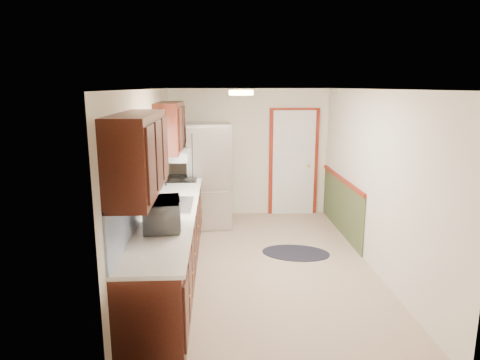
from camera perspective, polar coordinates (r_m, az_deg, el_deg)
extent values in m
cube|color=tan|center=(6.07, 2.92, -11.29)|extent=(3.20, 5.20, 0.12)
cube|color=white|center=(5.56, 3.20, 12.00)|extent=(3.20, 5.20, 0.12)
cube|color=white|center=(8.14, 1.22, 3.66)|extent=(3.20, 0.10, 2.40)
cube|color=white|center=(3.32, 7.62, -9.56)|extent=(3.20, 0.10, 2.40)
cube|color=white|center=(5.74, -12.02, -0.33)|extent=(0.10, 5.20, 2.40)
cube|color=white|center=(6.04, 17.36, 0.00)|extent=(0.10, 5.20, 2.40)
cube|color=#35120C|center=(5.62, -9.09, -8.45)|extent=(0.60, 4.00, 0.90)
cube|color=silver|center=(5.47, -9.10, -3.85)|extent=(0.63, 4.00, 0.04)
cube|color=#5176C4|center=(5.44, -12.38, -0.87)|extent=(0.02, 4.00, 0.55)
cube|color=#35120C|center=(4.04, -13.42, 3.35)|extent=(0.35, 1.40, 0.75)
cube|color=#35120C|center=(6.69, -9.33, 6.99)|extent=(0.35, 1.20, 0.75)
cube|color=white|center=(5.46, -12.38, 3.51)|extent=(0.02, 1.00, 0.90)
cube|color=#D34E27|center=(5.41, -12.08, 7.18)|extent=(0.05, 1.12, 0.24)
cube|color=#B7B7BC|center=(5.56, -9.06, -3.31)|extent=(0.52, 0.82, 0.02)
cube|color=white|center=(6.79, -8.73, 3.26)|extent=(0.45, 0.60, 0.15)
cube|color=maroon|center=(8.25, 7.13, 2.27)|extent=(0.94, 0.05, 2.08)
cube|color=white|center=(8.23, 7.16, 2.24)|extent=(0.80, 0.04, 2.00)
cube|color=#42502D|center=(7.45, 13.36, -3.41)|extent=(0.02, 2.30, 0.90)
cube|color=maroon|center=(7.34, 13.44, 0.12)|extent=(0.04, 2.30, 0.06)
cylinder|color=#FFD88C|center=(5.34, 0.16, 11.57)|extent=(0.30, 0.30, 0.06)
imported|color=white|center=(4.65, -10.39, -4.07)|extent=(0.39, 0.61, 0.39)
cube|color=#B7B7BC|center=(7.52, -4.20, 0.65)|extent=(0.81, 0.77, 1.82)
cylinder|color=black|center=(7.16, -6.28, -0.73)|extent=(0.02, 0.02, 1.28)
ellipsoid|color=black|center=(6.52, 7.44, -9.60)|extent=(1.12, 0.85, 0.01)
cube|color=black|center=(7.11, -7.75, 0.21)|extent=(0.50, 0.60, 0.02)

